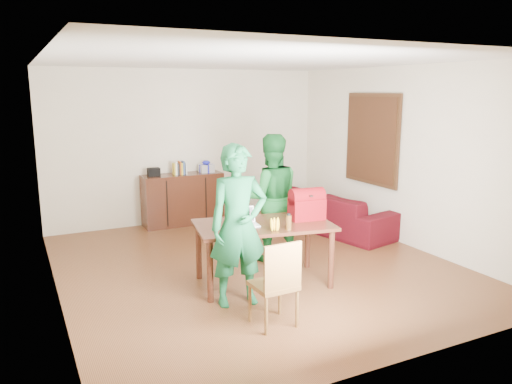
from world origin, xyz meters
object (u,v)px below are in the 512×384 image
person_far (271,198)px  bottle (289,222)px  sofa (333,211)px  laptop (246,223)px  person_near (238,226)px  chair (274,300)px  table (263,231)px  red_bag (307,207)px

person_far → bottle: person_far is taller
sofa → laptop: bearing=111.5°
person_near → chair: bearing=-75.8°
table → sofa: 2.69m
laptop → sofa: size_ratio=0.14×
chair → bottle: 1.05m
laptop → sofa: laptop is taller
laptop → person_near: bearing=-119.6°
person_far → bottle: 1.21m
red_bag → laptop: bearing=-176.0°
laptop → bottle: 0.52m
table → person_far: (0.51, 0.77, 0.21)m
table → red_bag: size_ratio=4.19×
bottle → red_bag: bearing=35.6°
person_near → red_bag: person_near is taller
chair → red_bag: bearing=42.9°
chair → bottle: (0.55, 0.67, 0.59)m
laptop → bottle: (0.37, -0.36, 0.05)m
laptop → sofa: (2.38, 1.61, -0.47)m
person_near → sofa: (2.65, 1.99, -0.56)m
person_near → laptop: person_near is taller
table → red_bag: bearing=4.1°
table → laptop: size_ratio=5.63×
chair → person_far: 2.13m
table → sofa: bearing=46.9°
person_far → laptop: (-0.74, -0.79, -0.08)m
red_bag → sofa: 2.36m
bottle → red_bag: red_bag is taller
table → person_near: 0.68m
person_far → sofa: 1.91m
table → person_near: size_ratio=0.99×
person_far → laptop: person_far is taller
person_far → chair: bearing=79.5°
person_far → laptop: bearing=63.1°
person_near → red_bag: 1.13m
person_far → laptop: 1.09m
chair → laptop: (0.18, 1.03, 0.54)m
table → red_bag: (0.57, -0.06, 0.25)m
chair → bottle: bottle is taller
person_near → laptop: size_ratio=5.71×
laptop → red_bag: 0.82m
person_near → laptop: 0.48m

